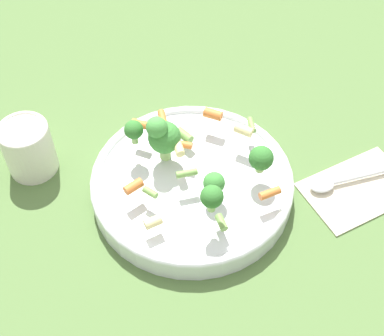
# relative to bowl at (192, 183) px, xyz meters

# --- Properties ---
(ground_plane) EXTENTS (3.00, 3.00, 0.00)m
(ground_plane) POSITION_rel_bowl_xyz_m (0.00, 0.00, -0.02)
(ground_plane) COLOR #4C6B38
(bowl) EXTENTS (0.29, 0.29, 0.04)m
(bowl) POSITION_rel_bowl_xyz_m (0.00, 0.00, 0.00)
(bowl) COLOR silver
(bowl) RESTS_ON ground_plane
(pasta_salad) EXTENTS (0.23, 0.22, 0.08)m
(pasta_salad) POSITION_rel_bowl_xyz_m (0.01, -0.01, 0.06)
(pasta_salad) COLOR #8CB766
(pasta_salad) RESTS_ON bowl
(cup) EXTENTS (0.07, 0.07, 0.08)m
(cup) POSITION_rel_bowl_xyz_m (0.24, 0.03, 0.02)
(cup) COLOR silver
(cup) RESTS_ON ground_plane
(napkin) EXTENTS (0.18, 0.18, 0.01)m
(napkin) POSITION_rel_bowl_xyz_m (-0.23, -0.08, -0.02)
(napkin) COLOR beige
(napkin) RESTS_ON ground_plane
(spoon) EXTENTS (0.16, 0.11, 0.01)m
(spoon) POSITION_rel_bowl_xyz_m (-0.21, -0.08, -0.01)
(spoon) COLOR silver
(spoon) RESTS_ON napkin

